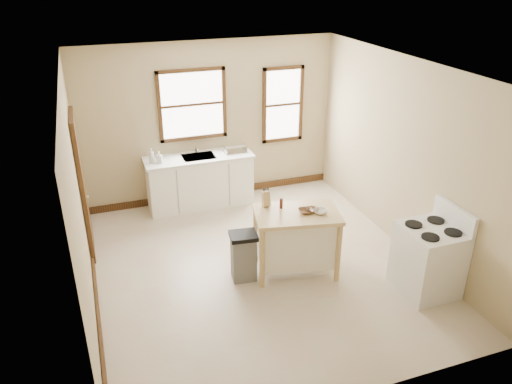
{
  "coord_description": "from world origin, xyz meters",
  "views": [
    {
      "loc": [
        -2.01,
        -5.64,
        4.02
      ],
      "look_at": [
        0.11,
        0.4,
        0.99
      ],
      "focal_mm": 35.0,
      "sensor_mm": 36.0,
      "label": 1
    }
  ],
  "objects_px": {
    "pepper_grinder": "(281,203)",
    "gas_stove": "(429,251)",
    "dish_rack": "(235,149)",
    "bowl_c": "(320,212)",
    "bowl_a": "(306,211)",
    "knife_block": "(266,199)",
    "trash_bin": "(244,256)",
    "bowl_b": "(313,210)",
    "soap_bottle_a": "(151,155)",
    "soap_bottle_b": "(159,157)",
    "kitchen_island": "(296,242)"
  },
  "relations": [
    {
      "from": "soap_bottle_b",
      "to": "bowl_b",
      "type": "height_order",
      "value": "soap_bottle_b"
    },
    {
      "from": "gas_stove",
      "to": "bowl_c",
      "type": "bearing_deg",
      "value": 144.29
    },
    {
      "from": "knife_block",
      "to": "pepper_grinder",
      "type": "distance_m",
      "value": 0.22
    },
    {
      "from": "kitchen_island",
      "to": "trash_bin",
      "type": "height_order",
      "value": "kitchen_island"
    },
    {
      "from": "bowl_a",
      "to": "bowl_b",
      "type": "distance_m",
      "value": 0.11
    },
    {
      "from": "pepper_grinder",
      "to": "trash_bin",
      "type": "height_order",
      "value": "pepper_grinder"
    },
    {
      "from": "trash_bin",
      "to": "pepper_grinder",
      "type": "bearing_deg",
      "value": 18.45
    },
    {
      "from": "dish_rack",
      "to": "gas_stove",
      "type": "relative_size",
      "value": 0.33
    },
    {
      "from": "bowl_a",
      "to": "soap_bottle_b",
      "type": "bearing_deg",
      "value": 122.12
    },
    {
      "from": "bowl_a",
      "to": "gas_stove",
      "type": "xyz_separation_m",
      "value": [
        1.34,
        -0.92,
        -0.36
      ]
    },
    {
      "from": "knife_block",
      "to": "dish_rack",
      "type": "bearing_deg",
      "value": 86.34
    },
    {
      "from": "bowl_a",
      "to": "dish_rack",
      "type": "bearing_deg",
      "value": 94.95
    },
    {
      "from": "soap_bottle_a",
      "to": "knife_block",
      "type": "relative_size",
      "value": 1.25
    },
    {
      "from": "bowl_c",
      "to": "gas_stove",
      "type": "distance_m",
      "value": 1.48
    },
    {
      "from": "pepper_grinder",
      "to": "gas_stove",
      "type": "distance_m",
      "value": 2.01
    },
    {
      "from": "soap_bottle_a",
      "to": "pepper_grinder",
      "type": "bearing_deg",
      "value": -56.1
    },
    {
      "from": "dish_rack",
      "to": "trash_bin",
      "type": "relative_size",
      "value": 0.56
    },
    {
      "from": "kitchen_island",
      "to": "gas_stove",
      "type": "xyz_separation_m",
      "value": [
        1.44,
        -0.96,
        0.13
      ]
    },
    {
      "from": "kitchen_island",
      "to": "bowl_b",
      "type": "distance_m",
      "value": 0.53
    },
    {
      "from": "dish_rack",
      "to": "bowl_c",
      "type": "xyz_separation_m",
      "value": [
        0.39,
        -2.58,
        -0.02
      ]
    },
    {
      "from": "pepper_grinder",
      "to": "bowl_c",
      "type": "xyz_separation_m",
      "value": [
        0.44,
        -0.31,
        -0.05
      ]
    },
    {
      "from": "trash_bin",
      "to": "gas_stove",
      "type": "relative_size",
      "value": 0.59
    },
    {
      "from": "bowl_a",
      "to": "gas_stove",
      "type": "bearing_deg",
      "value": -34.45
    },
    {
      "from": "knife_block",
      "to": "trash_bin",
      "type": "xyz_separation_m",
      "value": [
        -0.41,
        -0.26,
        -0.67
      ]
    },
    {
      "from": "soap_bottle_b",
      "to": "knife_block",
      "type": "xyz_separation_m",
      "value": [
        1.11,
        -2.08,
        0.01
      ]
    },
    {
      "from": "soap_bottle_a",
      "to": "bowl_a",
      "type": "distance_m",
      "value": 2.99
    },
    {
      "from": "knife_block",
      "to": "bowl_c",
      "type": "bearing_deg",
      "value": -34.76
    },
    {
      "from": "dish_rack",
      "to": "bowl_a",
      "type": "distance_m",
      "value": 2.51
    },
    {
      "from": "bowl_b",
      "to": "bowl_c",
      "type": "distance_m",
      "value": 0.12
    },
    {
      "from": "soap_bottle_b",
      "to": "bowl_a",
      "type": "relative_size",
      "value": 0.98
    },
    {
      "from": "knife_block",
      "to": "bowl_b",
      "type": "relative_size",
      "value": 1.27
    },
    {
      "from": "dish_rack",
      "to": "pepper_grinder",
      "type": "xyz_separation_m",
      "value": [
        -0.05,
        -2.27,
        0.03
      ]
    },
    {
      "from": "pepper_grinder",
      "to": "bowl_a",
      "type": "xyz_separation_m",
      "value": [
        0.26,
        -0.23,
        -0.05
      ]
    },
    {
      "from": "soap_bottle_a",
      "to": "bowl_b",
      "type": "bearing_deg",
      "value": -52.29
    },
    {
      "from": "bowl_b",
      "to": "bowl_c",
      "type": "xyz_separation_m",
      "value": [
        0.07,
        -0.1,
        0.01
      ]
    },
    {
      "from": "kitchen_island",
      "to": "bowl_a",
      "type": "bearing_deg",
      "value": -11.13
    },
    {
      "from": "soap_bottle_a",
      "to": "trash_bin",
      "type": "height_order",
      "value": "soap_bottle_a"
    },
    {
      "from": "trash_bin",
      "to": "bowl_a",
      "type": "bearing_deg",
      "value": -0.59
    },
    {
      "from": "soap_bottle_a",
      "to": "kitchen_island",
      "type": "xyz_separation_m",
      "value": [
        1.55,
        -2.44,
        -0.58
      ]
    },
    {
      "from": "pepper_grinder",
      "to": "bowl_a",
      "type": "distance_m",
      "value": 0.35
    },
    {
      "from": "dish_rack",
      "to": "gas_stove",
      "type": "xyz_separation_m",
      "value": [
        1.55,
        -3.41,
        -0.38
      ]
    },
    {
      "from": "soap_bottle_a",
      "to": "pepper_grinder",
      "type": "height_order",
      "value": "soap_bottle_a"
    },
    {
      "from": "bowl_b",
      "to": "trash_bin",
      "type": "relative_size",
      "value": 0.23
    },
    {
      "from": "bowl_c",
      "to": "bowl_a",
      "type": "bearing_deg",
      "value": 154.95
    },
    {
      "from": "dish_rack",
      "to": "knife_block",
      "type": "relative_size",
      "value": 1.97
    },
    {
      "from": "bowl_a",
      "to": "bowl_b",
      "type": "height_order",
      "value": "bowl_a"
    },
    {
      "from": "bowl_b",
      "to": "trash_bin",
      "type": "height_order",
      "value": "bowl_b"
    },
    {
      "from": "soap_bottle_a",
      "to": "soap_bottle_b",
      "type": "distance_m",
      "value": 0.13
    },
    {
      "from": "bowl_b",
      "to": "soap_bottle_a",
      "type": "bearing_deg",
      "value": 125.57
    },
    {
      "from": "bowl_b",
      "to": "kitchen_island",
      "type": "bearing_deg",
      "value": 171.67
    }
  ]
}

